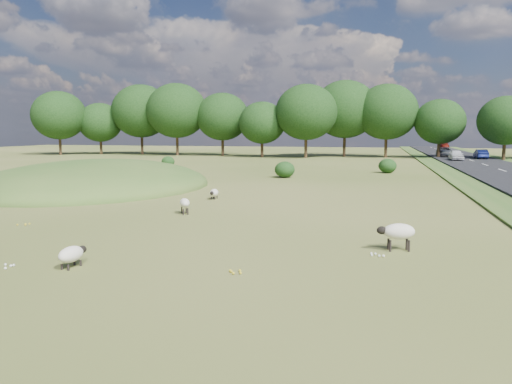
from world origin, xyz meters
The scene contains 13 objects.
ground centered at (0.00, 20.00, 0.00)m, with size 160.00×160.00×0.00m, color #3E531A.
mound centered at (-12.00, 12.00, 0.00)m, with size 16.00×20.00×4.00m, color #33561E.
road centered at (20.00, 30.00, 0.12)m, with size 8.00×150.00×0.25m, color black.
treeline centered at (-1.06, 55.44, 6.57)m, with size 96.28×14.66×11.70m.
shrubs centered at (0.01, 26.89, 0.68)m, with size 25.41×11.03×1.42m.
sheep_0 centered at (-1.01, -7.54, 0.42)m, with size 0.61×1.18×0.66m.
sheep_1 centered at (-1.26, 2.37, 0.55)m, with size 0.86×1.11×0.79m.
sheep_2 centered at (8.71, -3.04, 0.67)m, with size 1.38×0.80×0.96m.
sheep_3 centered at (-1.52, 7.82, 0.39)m, with size 0.49×1.06×0.61m.
car_0 centered at (18.10, 58.41, 0.91)m, with size 2.18×4.73×1.32m, color #A8AAB0.
car_1 centered at (21.90, 52.36, 0.88)m, with size 1.33×3.82×1.26m, color navy.
car_3 centered at (21.90, 89.96, 0.88)m, with size 1.76×4.33×1.26m, color maroon.
car_4 centered at (18.10, 48.12, 0.92)m, with size 1.58×3.94×1.34m, color white.
Camera 1 is at (7.86, -20.61, 4.17)m, focal length 35.00 mm.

